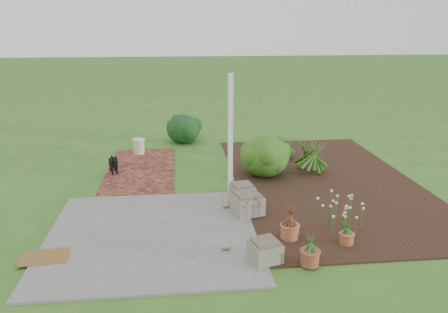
{
  "coord_description": "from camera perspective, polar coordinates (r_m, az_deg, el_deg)",
  "views": [
    {
      "loc": [
        -0.74,
        -8.51,
        3.44
      ],
      "look_at": [
        0.2,
        0.4,
        0.7
      ],
      "focal_mm": 35.0,
      "sensor_mm": 36.0,
      "label": 1
    }
  ],
  "objects": [
    {
      "name": "agapanthus_clump_back",
      "position": [
        10.49,
        11.23,
        0.66
      ],
      "size": [
        1.24,
        1.24,
        1.03
      ],
      "primitive_type": null,
      "rotation": [
        0.0,
        0.0,
        0.09
      ],
      "color": "#19390F",
      "rests_on": "garden_bed"
    },
    {
      "name": "purple_flowering_bush",
      "position": [
        13.15,
        -5.32,
        3.71
      ],
      "size": [
        1.27,
        1.27,
        0.86
      ],
      "primitive_type": "ellipsoid",
      "rotation": [
        0.0,
        0.0,
        0.3
      ],
      "color": "black",
      "rests_on": "ground"
    },
    {
      "name": "concrete_patio",
      "position": [
        7.59,
        -9.36,
        -10.02
      ],
      "size": [
        3.5,
        3.5,
        0.04
      ],
      "primitive_type": "cube",
      "color": "#61625F",
      "rests_on": "ground"
    },
    {
      "name": "cream_ceramic_urn",
      "position": [
        12.07,
        -11.07,
        1.31
      ],
      "size": [
        0.39,
        0.39,
        0.4
      ],
      "primitive_type": "cylinder",
      "rotation": [
        0.0,
        0.0,
        0.39
      ],
      "color": "beige",
      "rests_on": "brick_path"
    },
    {
      "name": "garden_bed",
      "position": [
        10.17,
        12.96,
        -3.13
      ],
      "size": [
        4.0,
        7.0,
        0.03
      ],
      "primitive_type": "cube",
      "color": "black",
      "rests_on": "ground"
    },
    {
      "name": "coir_doormat",
      "position": [
        7.31,
        -22.43,
        -12.03
      ],
      "size": [
        0.75,
        0.52,
        0.02
      ],
      "primitive_type": "cube",
      "rotation": [
        0.0,
        0.0,
        0.1
      ],
      "color": "brown",
      "rests_on": "concrete_patio"
    },
    {
      "name": "terracotta_pot_bronze",
      "position": [
        7.39,
        8.59,
        -9.62
      ],
      "size": [
        0.32,
        0.32,
        0.24
      ],
      "primitive_type": "cylinder",
      "rotation": [
        0.0,
        0.0,
        -0.07
      ],
      "color": "#AB663A",
      "rests_on": "garden_bed"
    },
    {
      "name": "agapanthus_clump_front",
      "position": [
        11.54,
        7.88,
        1.6
      ],
      "size": [
        0.91,
        0.91,
        0.75
      ],
      "primitive_type": null,
      "rotation": [
        0.0,
        0.0,
        0.09
      ],
      "color": "#124210",
      "rests_on": "garden_bed"
    },
    {
      "name": "pink_flower_patch",
      "position": [
        7.77,
        15.21,
        -7.33
      ],
      "size": [
        0.92,
        0.92,
        0.57
      ],
      "primitive_type": null,
      "rotation": [
        0.0,
        0.0,
        -0.03
      ],
      "color": "#113D0F",
      "rests_on": "garden_bed"
    },
    {
      "name": "brick_path",
      "position": [
        10.86,
        -10.79,
        -1.66
      ],
      "size": [
        1.6,
        3.5,
        0.04
      ],
      "primitive_type": "cube",
      "color": "#5D271D",
      "rests_on": "ground"
    },
    {
      "name": "evergreen_shrub",
      "position": [
        10.16,
        5.35,
        0.18
      ],
      "size": [
        1.4,
        1.4,
        0.96
      ],
      "primitive_type": "ellipsoid",
      "rotation": [
        0.0,
        0.0,
        -0.28
      ],
      "color": "#163F12",
      "rests_on": "garden_bed"
    },
    {
      "name": "veranda_post",
      "position": [
        8.95,
        0.84,
        2.83
      ],
      "size": [
        0.1,
        0.1,
        2.5
      ],
      "primitive_type": "cube",
      "color": "white",
      "rests_on": "ground"
    },
    {
      "name": "terracotta_pot_small_left",
      "position": [
        7.42,
        15.72,
        -10.26
      ],
      "size": [
        0.25,
        0.25,
        0.18
      ],
      "primitive_type": "cylinder",
      "rotation": [
        0.0,
        0.0,
        0.16
      ],
      "color": "#A55A38",
      "rests_on": "garden_bed"
    },
    {
      "name": "black_dog",
      "position": [
        10.57,
        -14.24,
        -0.78
      ],
      "size": [
        0.27,
        0.5,
        0.45
      ],
      "rotation": [
        0.0,
        0.0,
        0.32
      ],
      "color": "black",
      "rests_on": "brick_path"
    },
    {
      "name": "stone_trough_near",
      "position": [
        6.69,
        5.38,
        -12.24
      ],
      "size": [
        0.52,
        0.52,
        0.28
      ],
      "primitive_type": "cube",
      "rotation": [
        0.0,
        0.0,
        0.27
      ],
      "color": "#756E5A",
      "rests_on": "concrete_patio"
    },
    {
      "name": "ground",
      "position": [
        9.21,
        -0.98,
        -4.93
      ],
      "size": [
        80.0,
        80.0,
        0.0
      ],
      "primitive_type": "plane",
      "color": "#356A21",
      "rests_on": "ground"
    },
    {
      "name": "stone_trough_mid",
      "position": [
        8.18,
        3.07,
        -6.28
      ],
      "size": [
        0.63,
        0.63,
        0.34
      ],
      "primitive_type": "cube",
      "rotation": [
        0.0,
        0.0,
        0.27
      ],
      "color": "#76695A",
      "rests_on": "concrete_patio"
    },
    {
      "name": "stone_trough_far",
      "position": [
        8.78,
        2.41,
        -4.77
      ],
      "size": [
        0.51,
        0.51,
        0.29
      ],
      "primitive_type": "cube",
      "rotation": [
        0.0,
        0.0,
        0.18
      ],
      "color": "#706454",
      "rests_on": "concrete_patio"
    },
    {
      "name": "terracotta_pot_small_right",
      "position": [
        6.7,
        11.15,
        -12.81
      ],
      "size": [
        0.35,
        0.35,
        0.23
      ],
      "primitive_type": "cylinder",
      "rotation": [
        0.0,
        0.0,
        -0.36
      ],
      "color": "brown",
      "rests_on": "garden_bed"
    }
  ]
}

